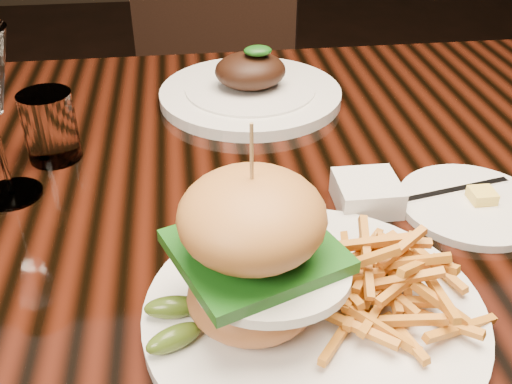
{
  "coord_description": "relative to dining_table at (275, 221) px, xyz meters",
  "views": [
    {
      "loc": [
        -0.11,
        -0.65,
        1.16
      ],
      "look_at": [
        -0.04,
        -0.13,
        0.81
      ],
      "focal_mm": 42.0,
      "sensor_mm": 36.0,
      "label": 1
    }
  ],
  "objects": [
    {
      "name": "dining_table",
      "position": [
        0.0,
        0.0,
        0.0
      ],
      "size": [
        1.6,
        0.9,
        0.75
      ],
      "color": "black",
      "rests_on": "ground"
    },
    {
      "name": "far_dish",
      "position": [
        -0.01,
        0.23,
        0.09
      ],
      "size": [
        0.29,
        0.29,
        0.09
      ],
      "rotation": [
        0.0,
        0.0,
        0.15
      ],
      "color": "silver",
      "rests_on": "dining_table"
    },
    {
      "name": "chair_far",
      "position": [
        -0.05,
        0.89,
        -0.13
      ],
      "size": [
        0.56,
        0.57,
        0.95
      ],
      "rotation": [
        0.0,
        0.0,
        -0.26
      ],
      "color": "black",
      "rests_on": "ground"
    },
    {
      "name": "burger_plate",
      "position": [
        -0.01,
        -0.26,
        0.13
      ],
      "size": [
        0.32,
        0.32,
        0.21
      ],
      "rotation": [
        0.0,
        0.0,
        0.16
      ],
      "color": "silver",
      "rests_on": "dining_table"
    },
    {
      "name": "side_saucer",
      "position": [
        0.22,
        -0.1,
        0.08
      ],
      "size": [
        0.17,
        0.17,
        0.02
      ],
      "rotation": [
        0.0,
        0.0,
        -0.32
      ],
      "color": "silver",
      "rests_on": "dining_table"
    },
    {
      "name": "water_tumbler",
      "position": [
        -0.29,
        0.08,
        0.12
      ],
      "size": [
        0.07,
        0.07,
        0.09
      ],
      "primitive_type": "cylinder",
      "color": "white",
      "rests_on": "dining_table"
    },
    {
      "name": "ramekin",
      "position": [
        0.1,
        -0.08,
        0.09
      ],
      "size": [
        0.08,
        0.08,
        0.03
      ],
      "primitive_type": "cube",
      "rotation": [
        0.0,
        0.0,
        0.16
      ],
      "color": "silver",
      "rests_on": "dining_table"
    }
  ]
}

